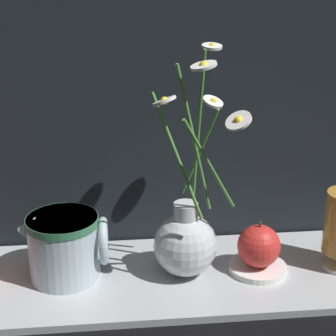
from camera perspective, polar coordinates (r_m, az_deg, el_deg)
name	(u,v)px	position (r m, az deg, el deg)	size (l,w,h in m)	color
ground_plane	(161,280)	(0.93, -0.74, -11.34)	(6.00, 6.00, 0.00)	black
shelf	(161,277)	(0.93, -0.74, -11.02)	(0.75, 0.24, 0.01)	#B2B7BC
vase_with_flowers	(186,239)	(0.89, 1.86, -7.19)	(0.14, 0.18, 0.37)	silver
ceramic_pitcher	(65,244)	(0.91, -10.39, -7.61)	(0.14, 0.11, 0.12)	silver
saucer_plate	(257,268)	(0.94, 9.08, -9.96)	(0.09, 0.09, 0.01)	white
orange_fruit	(259,246)	(0.92, 9.22, -7.83)	(0.07, 0.07, 0.08)	red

